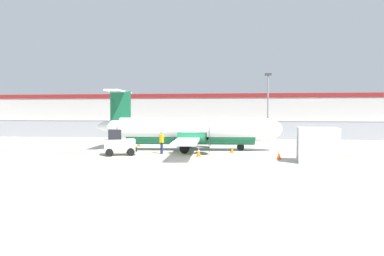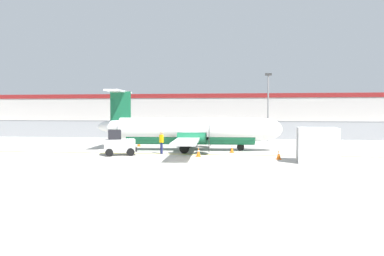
% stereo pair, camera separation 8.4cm
% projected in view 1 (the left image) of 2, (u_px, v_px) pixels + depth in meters
% --- Properties ---
extents(ground_plane, '(140.00, 140.00, 0.01)m').
position_uv_depth(ground_plane, '(197.00, 154.00, 27.86)').
color(ground_plane, '#BCB7AD').
extents(perimeter_fence, '(98.00, 0.10, 2.10)m').
position_uv_depth(perimeter_fence, '(213.00, 129.00, 43.66)').
color(perimeter_fence, gray).
rests_on(perimeter_fence, ground).
extents(parking_lot_strip, '(98.00, 17.00, 0.12)m').
position_uv_depth(parking_lot_strip, '(219.00, 133.00, 55.10)').
color(parking_lot_strip, '#38383A').
rests_on(parking_lot_strip, ground).
extents(background_building, '(91.00, 8.10, 6.50)m').
position_uv_depth(background_building, '(224.00, 111.00, 73.27)').
color(background_building, '#BCB7B2').
rests_on(background_building, ground).
extents(commuter_airplane, '(15.23, 16.07, 4.92)m').
position_uv_depth(commuter_airplane, '(194.00, 131.00, 30.60)').
color(commuter_airplane, white).
rests_on(commuter_airplane, ground).
extents(baggage_tug, '(2.57, 2.04, 1.88)m').
position_uv_depth(baggage_tug, '(119.00, 144.00, 27.27)').
color(baggage_tug, silver).
rests_on(baggage_tug, ground).
extents(ground_crew_worker, '(0.44, 0.54, 1.70)m').
position_uv_depth(ground_crew_worker, '(162.00, 141.00, 28.24)').
color(ground_crew_worker, '#191E4C').
rests_on(ground_crew_worker, ground).
extents(cargo_container, '(2.52, 2.15, 2.20)m').
position_uv_depth(cargo_container, '(317.00, 145.00, 23.47)').
color(cargo_container, silver).
rests_on(cargo_container, ground).
extents(traffic_cone_near_left, '(0.36, 0.36, 0.64)m').
position_uv_depth(traffic_cone_near_left, '(232.00, 149.00, 28.98)').
color(traffic_cone_near_left, orange).
rests_on(traffic_cone_near_left, ground).
extents(traffic_cone_near_right, '(0.36, 0.36, 0.64)m').
position_uv_depth(traffic_cone_near_right, '(279.00, 155.00, 24.98)').
color(traffic_cone_near_right, orange).
rests_on(traffic_cone_near_right, ground).
extents(traffic_cone_far_left, '(0.36, 0.36, 0.64)m').
position_uv_depth(traffic_cone_far_left, '(139.00, 143.00, 34.25)').
color(traffic_cone_far_left, orange).
rests_on(traffic_cone_far_left, ground).
extents(traffic_cone_far_right, '(0.36, 0.36, 0.64)m').
position_uv_depth(traffic_cone_far_right, '(199.00, 152.00, 26.48)').
color(traffic_cone_far_right, orange).
rests_on(traffic_cone_far_right, ground).
extents(parked_car_0, '(4.33, 2.28, 1.58)m').
position_uv_depth(parked_car_0, '(130.00, 126.00, 58.61)').
color(parked_car_0, gray).
rests_on(parked_car_0, parking_lot_strip).
extents(parked_car_1, '(4.36, 2.36, 1.58)m').
position_uv_depth(parked_car_1, '(154.00, 128.00, 51.47)').
color(parked_car_1, navy).
rests_on(parked_car_1, parking_lot_strip).
extents(parked_car_2, '(4.26, 2.12, 1.58)m').
position_uv_depth(parked_car_2, '(187.00, 128.00, 51.65)').
color(parked_car_2, black).
rests_on(parked_car_2, parking_lot_strip).
extents(parked_car_3, '(4.36, 2.36, 1.58)m').
position_uv_depth(parked_car_3, '(238.00, 128.00, 52.94)').
color(parked_car_3, slate).
rests_on(parked_car_3, parking_lot_strip).
extents(parked_car_4, '(4.35, 2.33, 1.58)m').
position_uv_depth(parked_car_4, '(270.00, 126.00, 58.57)').
color(parked_car_4, slate).
rests_on(parked_car_4, parking_lot_strip).
extents(parked_car_5, '(4.25, 2.11, 1.58)m').
position_uv_depth(parked_car_5, '(333.00, 129.00, 48.44)').
color(parked_car_5, '#B28C19').
rests_on(parked_car_5, parking_lot_strip).
extents(apron_light_pole, '(0.70, 0.30, 7.27)m').
position_uv_depth(apron_light_pole, '(268.00, 101.00, 40.02)').
color(apron_light_pole, slate).
rests_on(apron_light_pole, ground).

